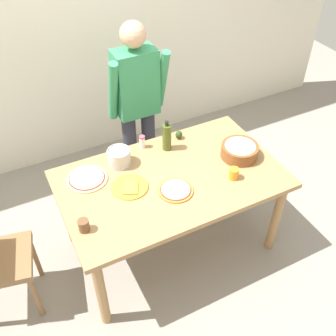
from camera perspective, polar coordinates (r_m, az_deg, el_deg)
name	(u,v)px	position (r m, az deg, el deg)	size (l,w,h in m)	color
ground	(171,243)	(3.37, 0.39, -10.88)	(8.00, 8.00, 0.00)	gray
wall_back	(91,26)	(3.81, -11.21, 19.68)	(5.60, 0.10, 2.60)	silver
dining_table	(171,186)	(2.87, 0.45, -2.70)	(1.60, 0.96, 0.76)	#A37A4C
person_cook	(137,103)	(3.27, -4.51, 9.42)	(0.49, 0.25, 1.62)	#2D2D38
pizza_raw_on_board	(87,179)	(2.84, -11.75, -1.52)	(0.29, 0.29, 0.02)	beige
pizza_cooked_on_tray	(176,190)	(2.70, 1.14, -3.25)	(0.24, 0.24, 0.02)	#C67A33
plate_with_slice	(130,187)	(2.74, -5.61, -2.76)	(0.26, 0.26, 0.02)	gold
popcorn_bowl	(240,150)	(3.00, 10.42, 2.65)	(0.28, 0.28, 0.11)	brown
olive_oil_bottle	(167,137)	(2.99, -0.17, 4.56)	(0.07, 0.07, 0.26)	#47561E
steel_pot	(119,157)	(2.90, -7.15, 1.61)	(0.17, 0.17, 0.13)	#B7B7BC
cup_orange	(234,174)	(2.81, 9.58, -0.80)	(0.07, 0.07, 0.09)	orange
cup_small_brown	(84,225)	(2.50, -12.19, -8.20)	(0.07, 0.07, 0.09)	brown
salt_shaker	(142,142)	(3.05, -3.78, 3.84)	(0.04, 0.04, 0.11)	white
avocado	(179,135)	(3.15, 1.60, 4.87)	(0.06, 0.06, 0.07)	#2D4219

